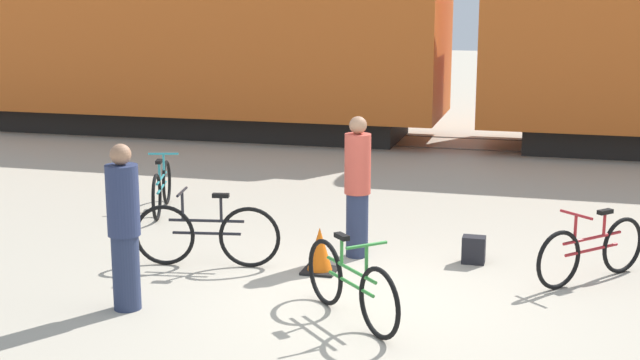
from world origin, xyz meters
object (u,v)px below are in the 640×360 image
object	(u,v)px
bicycle_green	(351,285)
person_in_navy	(124,227)
freight_train	(465,22)
backpack	(474,250)
bicycle_teal	(162,188)
traffic_cone	(320,251)
bicycle_maroon	(592,251)
person_in_red	(357,186)
bicycle_black	(207,235)

from	to	relation	value
bicycle_green	person_in_navy	size ratio (longest dim) A/B	0.76
freight_train	person_in_navy	size ratio (longest dim) A/B	13.41
bicycle_green	backpack	bearing A→B (deg)	65.77
freight_train	bicycle_teal	distance (m)	8.46
bicycle_teal	traffic_cone	world-z (taller)	bicycle_teal
backpack	person_in_navy	bearing A→B (deg)	-142.88
person_in_navy	backpack	bearing A→B (deg)	-115.15
backpack	traffic_cone	bearing A→B (deg)	-154.60
person_in_navy	traffic_cone	bearing A→B (deg)	-105.71
bicycle_maroon	bicycle_teal	bearing A→B (deg)	164.51
bicycle_teal	backpack	size ratio (longest dim) A/B	4.86
bicycle_teal	backpack	world-z (taller)	bicycle_teal
bicycle_teal	traffic_cone	distance (m)	3.78
bicycle_teal	person_in_navy	distance (m)	4.23
person_in_navy	traffic_cone	size ratio (longest dim) A/B	3.23
bicycle_green	traffic_cone	size ratio (longest dim) A/B	2.45
backpack	traffic_cone	xyz separation A→B (m)	(-1.75, -0.83, 0.08)
bicycle_teal	person_in_navy	xyz separation A→B (m)	(1.42, -3.95, 0.53)
freight_train	person_in_navy	bearing A→B (deg)	-101.56
freight_train	person_in_red	bearing A→B (deg)	-92.36
freight_train	backpack	bearing A→B (deg)	-82.76
freight_train	bicycle_black	distance (m)	10.06
person_in_navy	freight_train	bearing A→B (deg)	-73.83
bicycle_teal	traffic_cone	bearing A→B (deg)	-35.77
freight_train	backpack	size ratio (longest dim) A/B	70.02
bicycle_black	freight_train	bearing A→B (deg)	78.03
freight_train	person_in_red	distance (m)	8.90
bicycle_maroon	bicycle_teal	world-z (taller)	bicycle_teal
bicycle_black	person_in_red	xyz separation A→B (m)	(1.68, 0.88, 0.51)
person_in_red	backpack	xyz separation A→B (m)	(1.46, 0.09, -0.73)
bicycle_black	person_in_navy	distance (m)	1.70
bicycle_black	person_in_navy	bearing A→B (deg)	-99.11
bicycle_green	backpack	distance (m)	2.51
freight_train	bicycle_maroon	size ratio (longest dim) A/B	17.87
traffic_cone	bicycle_teal	bearing A→B (deg)	144.23
person_in_red	backpack	bearing A→B (deg)	64.09
bicycle_teal	person_in_red	size ratio (longest dim) A/B	0.92
bicycle_green	backpack	size ratio (longest dim) A/B	3.96
bicycle_black	person_in_red	bearing A→B (deg)	27.63
freight_train	bicycle_maroon	bearing A→B (deg)	-74.61
backpack	traffic_cone	world-z (taller)	traffic_cone
bicycle_teal	backpack	bearing A→B (deg)	-16.02
bicycle_green	person_in_red	distance (m)	2.30
bicycle_teal	bicycle_green	bearing A→B (deg)	-44.07
traffic_cone	backpack	bearing A→B (deg)	25.40
freight_train	bicycle_green	size ratio (longest dim) A/B	17.69
bicycle_black	traffic_cone	size ratio (longest dim) A/B	3.25
person_in_red	traffic_cone	xyz separation A→B (m)	(-0.29, -0.74, -0.65)
freight_train	bicycle_maroon	distance (m)	9.58
bicycle_maroon	backpack	world-z (taller)	bicycle_maroon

